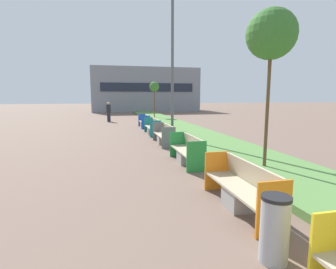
{
  "coord_description": "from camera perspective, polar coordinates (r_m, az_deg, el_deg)",
  "views": [
    {
      "loc": [
        -1.63,
        1.84,
        2.25
      ],
      "look_at": [
        0.9,
        12.94,
        0.6
      ],
      "focal_mm": 28.0,
      "sensor_mm": 36.0,
      "label": 1
    }
  ],
  "objects": [
    {
      "name": "planter_grass_strip",
      "position": [
        11.45,
        12.38,
        -2.82
      ],
      "size": [
        2.8,
        120.0,
        0.18
      ],
      "color": "#568442",
      "rests_on": "ground"
    },
    {
      "name": "building_backdrop",
      "position": [
        42.26,
        -5.25,
        9.56
      ],
      "size": [
        15.76,
        8.73,
        6.47
      ],
      "color": "gray",
      "rests_on": "ground"
    },
    {
      "name": "bench_orange_frame",
      "position": [
        5.6,
        15.65,
        -11.64
      ],
      "size": [
        0.65,
        2.29,
        0.94
      ],
      "color": "#9E9B96",
      "rests_on": "ground"
    },
    {
      "name": "bench_green_frame",
      "position": [
        8.92,
        4.2,
        -3.94
      ],
      "size": [
        0.65,
        2.18,
        0.94
      ],
      "color": "#9E9B96",
      "rests_on": "ground"
    },
    {
      "name": "bench_grey_frame",
      "position": [
        12.53,
        -0.86,
        -0.36
      ],
      "size": [
        0.65,
        2.31,
        0.94
      ],
      "color": "#9E9B96",
      "rests_on": "ground"
    },
    {
      "name": "bench_teal_frame",
      "position": [
        15.75,
        -3.35,
        1.4
      ],
      "size": [
        0.65,
        2.39,
        0.94
      ],
      "color": "#9E9B96",
      "rests_on": "ground"
    },
    {
      "name": "bench_blue_frame",
      "position": [
        19.28,
        -5.13,
        2.6
      ],
      "size": [
        0.65,
        1.94,
        0.94
      ],
      "color": "#9E9B96",
      "rests_on": "ground"
    },
    {
      "name": "litter_bin",
      "position": [
        4.04,
        22.19,
        -18.51
      ],
      "size": [
        0.4,
        0.4,
        0.94
      ],
      "color": "#9EA0A5",
      "rests_on": "ground"
    },
    {
      "name": "street_lamp_post",
      "position": [
        13.54,
        0.97,
        17.8
      ],
      "size": [
        0.24,
        0.44,
        8.22
      ],
      "color": "#56595B",
      "rests_on": "ground"
    },
    {
      "name": "sapling_tree_near",
      "position": [
        8.41,
        21.57,
        19.48
      ],
      "size": [
        1.42,
        1.42,
        4.7
      ],
      "color": "brown",
      "rests_on": "ground"
    },
    {
      "name": "sapling_tree_far",
      "position": [
        26.56,
        -3.01,
        10.25
      ],
      "size": [
        0.98,
        0.98,
        3.72
      ],
      "color": "brown",
      "rests_on": "ground"
    },
    {
      "name": "pedestrian_walking",
      "position": [
        24.27,
        -12.81,
        4.87
      ],
      "size": [
        0.53,
        0.24,
        1.77
      ],
      "color": "#232633",
      "rests_on": "ground"
    }
  ]
}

